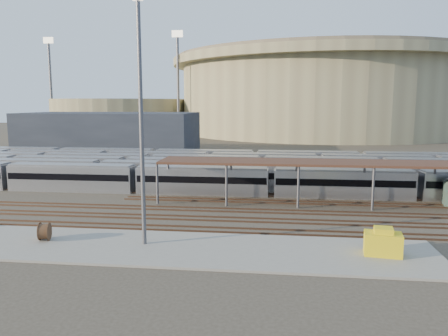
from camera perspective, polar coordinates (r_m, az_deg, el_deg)
ground at (r=52.02m, az=-0.48°, el=-5.30°), size 420.00×420.00×0.00m
apron at (r=38.93m, az=-10.83°, el=-10.08°), size 50.00×9.00×0.20m
subway_trains at (r=69.60m, az=2.54°, el=-0.27°), size 122.99×23.90×3.60m
inspection_shed at (r=56.75m, az=22.69°, el=0.32°), size 60.30×6.00×5.30m
empty_tracks at (r=47.20m, az=-1.26°, el=-6.63°), size 170.00×9.62×0.18m
stadium at (r=191.03m, az=12.66°, el=9.52°), size 124.00×124.00×32.50m
secondary_arena at (r=192.06m, az=-13.43°, el=6.66°), size 56.00×56.00×14.00m
service_building at (r=113.24m, az=-14.64°, el=4.47°), size 42.00×20.00×10.00m
floodlight_0 at (r=164.41m, az=-6.03°, el=11.33°), size 4.00×1.00×38.40m
floodlight_1 at (r=193.33m, az=-21.70°, el=10.35°), size 4.00×1.00×38.40m
floodlight_3 at (r=210.90m, az=2.48°, el=10.73°), size 4.00×1.00×38.40m
cable_reel_east at (r=42.64m, az=-22.40°, el=-7.67°), size 1.25×1.77×1.61m
yard_light_pole at (r=37.53m, az=-10.75°, el=5.56°), size 0.81×0.36×20.59m
yellow_equipment at (r=38.06m, az=20.03°, el=-9.30°), size 3.13×2.21×1.82m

